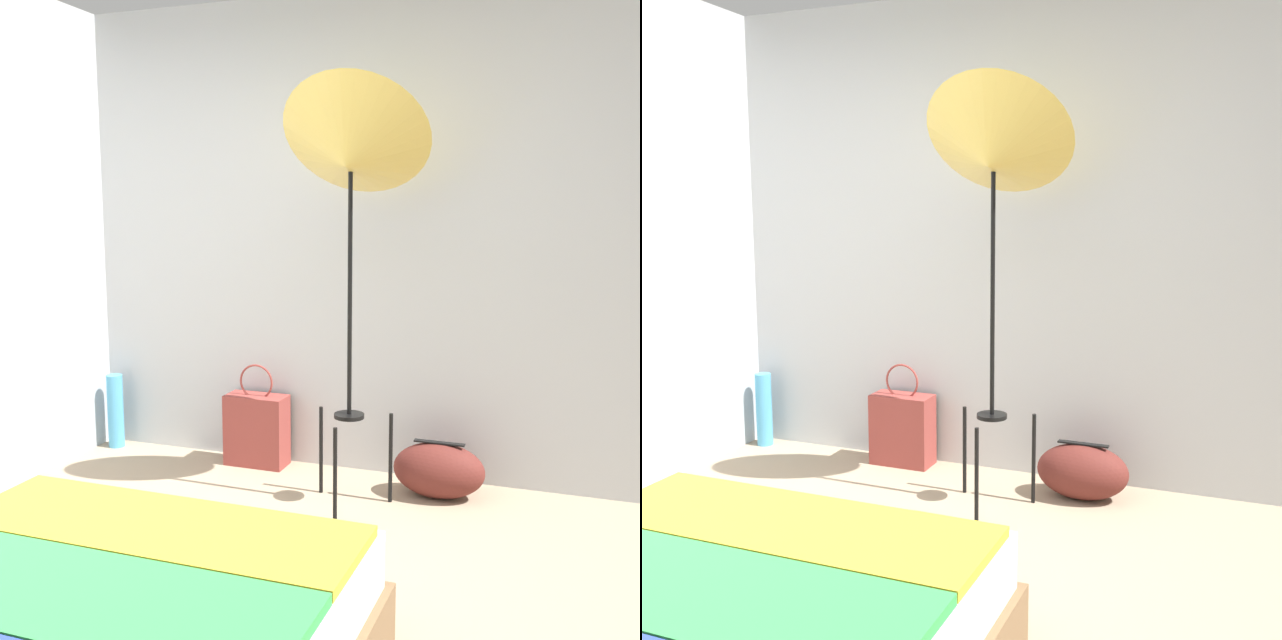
{
  "view_description": "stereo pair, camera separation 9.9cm",
  "coord_description": "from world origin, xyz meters",
  "views": [
    {
      "loc": [
        1.45,
        -1.9,
        1.48
      ],
      "look_at": [
        0.28,
        1.34,
        0.96
      ],
      "focal_mm": 42.0,
      "sensor_mm": 36.0,
      "label": 1
    },
    {
      "loc": [
        1.54,
        -1.86,
        1.48
      ],
      "look_at": [
        0.28,
        1.34,
        0.96
      ],
      "focal_mm": 42.0,
      "sensor_mm": 36.0,
      "label": 2
    }
  ],
  "objects": [
    {
      "name": "tote_bag",
      "position": [
        -0.3,
        1.89,
        0.21
      ],
      "size": [
        0.35,
        0.17,
        0.59
      ],
      "color": "brown",
      "rests_on": "ground_plane"
    },
    {
      "name": "paper_roll",
      "position": [
        -1.26,
        1.89,
        0.23
      ],
      "size": [
        0.1,
        0.1,
        0.45
      ],
      "color": "#4CA3D1",
      "rests_on": "ground_plane"
    },
    {
      "name": "duffel_bag",
      "position": [
        0.78,
        1.76,
        0.14
      ],
      "size": [
        0.47,
        0.28,
        0.29
      ],
      "color": "#5B231E",
      "rests_on": "ground_plane"
    },
    {
      "name": "photo_umbrella",
      "position": [
        0.38,
        1.5,
        1.72
      ],
      "size": [
        0.73,
        0.67,
        2.08
      ],
      "color": "black",
      "rests_on": "ground_plane"
    },
    {
      "name": "wall_back",
      "position": [
        0.0,
        2.03,
        1.3
      ],
      "size": [
        8.0,
        0.05,
        2.6
      ],
      "color": "#B7BCC1",
      "rests_on": "ground_plane"
    }
  ]
}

